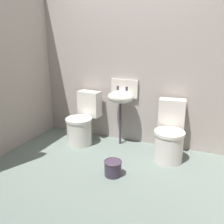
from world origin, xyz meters
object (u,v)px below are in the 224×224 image
(sink, at_px, (121,96))
(toilet_left, at_px, (82,123))
(toilet_right, at_px, (170,136))
(bucket, at_px, (113,168))

(sink, bearing_deg, toilet_left, -161.84)
(sink, bearing_deg, toilet_right, -13.66)
(toilet_left, bearing_deg, bucket, 145.04)
(toilet_right, bearing_deg, toilet_left, -6.23)
(toilet_left, relative_size, toilet_right, 1.00)
(toilet_right, xyz_separation_m, bucket, (-0.53, -0.72, -0.22))
(toilet_left, xyz_separation_m, toilet_right, (1.35, -0.00, 0.00))
(toilet_left, distance_m, bucket, 1.11)
(toilet_right, bearing_deg, bucket, 47.07)
(toilet_right, height_order, bucket, toilet_right)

